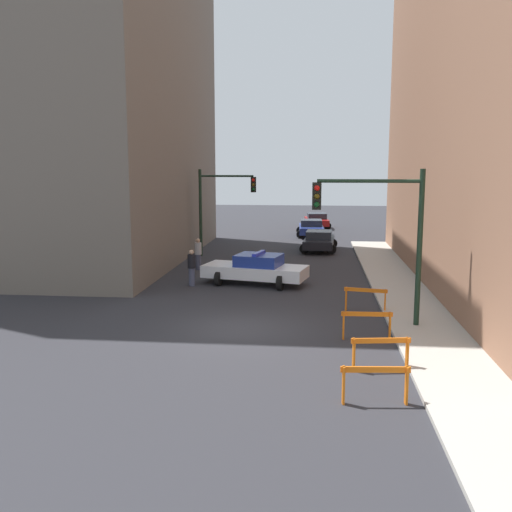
{
  "coord_description": "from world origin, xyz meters",
  "views": [
    {
      "loc": [
        2.46,
        -18.39,
        5.43
      ],
      "look_at": [
        -0.19,
        7.01,
        1.36
      ],
      "focal_mm": 40.0,
      "sensor_mm": 36.0,
      "label": 1
    }
  ],
  "objects_px": {
    "parked_car_far": "(317,220)",
    "barrier_front": "(375,378)",
    "pedestrian_crossing": "(192,267)",
    "police_car": "(256,269)",
    "barrier_mid": "(381,348)",
    "pedestrian_corner": "(198,254)",
    "traffic_light_far": "(218,200)",
    "barrier_back": "(367,321)",
    "parked_car_mid": "(311,228)",
    "parked_car_near": "(319,240)",
    "traffic_light_near": "(384,224)",
    "barrier_corner": "(366,296)"
  },
  "relations": [
    {
      "from": "police_car",
      "to": "parked_car_far",
      "type": "bearing_deg",
      "value": 6.16
    },
    {
      "from": "parked_car_near",
      "to": "pedestrian_corner",
      "type": "bearing_deg",
      "value": -127.25
    },
    {
      "from": "barrier_mid",
      "to": "barrier_front",
      "type": "bearing_deg",
      "value": -99.38
    },
    {
      "from": "pedestrian_corner",
      "to": "barrier_mid",
      "type": "distance_m",
      "value": 16.19
    },
    {
      "from": "police_car",
      "to": "parked_car_near",
      "type": "distance_m",
      "value": 11.13
    },
    {
      "from": "police_car",
      "to": "barrier_back",
      "type": "bearing_deg",
      "value": -139.01
    },
    {
      "from": "traffic_light_near",
      "to": "parked_car_far",
      "type": "relative_size",
      "value": 1.17
    },
    {
      "from": "pedestrian_crossing",
      "to": "barrier_back",
      "type": "xyz_separation_m",
      "value": [
        7.2,
        -7.42,
        -0.24
      ]
    },
    {
      "from": "police_car",
      "to": "parked_car_far",
      "type": "distance_m",
      "value": 24.58
    },
    {
      "from": "parked_car_near",
      "to": "pedestrian_crossing",
      "type": "bearing_deg",
      "value": -113.6
    },
    {
      "from": "parked_car_mid",
      "to": "pedestrian_crossing",
      "type": "height_order",
      "value": "pedestrian_crossing"
    },
    {
      "from": "traffic_light_far",
      "to": "parked_car_far",
      "type": "bearing_deg",
      "value": 70.24
    },
    {
      "from": "traffic_light_near",
      "to": "barrier_mid",
      "type": "height_order",
      "value": "traffic_light_near"
    },
    {
      "from": "police_car",
      "to": "parked_car_mid",
      "type": "bearing_deg",
      "value": 5.26
    },
    {
      "from": "parked_car_near",
      "to": "barrier_back",
      "type": "height_order",
      "value": "parked_car_near"
    },
    {
      "from": "pedestrian_corner",
      "to": "barrier_mid",
      "type": "height_order",
      "value": "pedestrian_corner"
    },
    {
      "from": "barrier_corner",
      "to": "barrier_mid",
      "type": "bearing_deg",
      "value": -91.16
    },
    {
      "from": "police_car",
      "to": "barrier_back",
      "type": "relative_size",
      "value": 3.12
    },
    {
      "from": "traffic_light_far",
      "to": "barrier_mid",
      "type": "relative_size",
      "value": 3.27
    },
    {
      "from": "pedestrian_corner",
      "to": "barrier_back",
      "type": "relative_size",
      "value": 1.04
    },
    {
      "from": "parked_car_near",
      "to": "barrier_corner",
      "type": "distance_m",
      "value": 15.37
    },
    {
      "from": "traffic_light_near",
      "to": "police_car",
      "type": "bearing_deg",
      "value": 126.96
    },
    {
      "from": "barrier_front",
      "to": "barrier_mid",
      "type": "relative_size",
      "value": 1.01
    },
    {
      "from": "barrier_mid",
      "to": "barrier_back",
      "type": "height_order",
      "value": "same"
    },
    {
      "from": "parked_car_mid",
      "to": "pedestrian_corner",
      "type": "height_order",
      "value": "pedestrian_corner"
    },
    {
      "from": "pedestrian_corner",
      "to": "police_car",
      "type": "bearing_deg",
      "value": -122.78
    },
    {
      "from": "parked_car_near",
      "to": "pedestrian_corner",
      "type": "xyz_separation_m",
      "value": [
        -6.34,
        -7.36,
        0.19
      ]
    },
    {
      "from": "barrier_front",
      "to": "barrier_corner",
      "type": "height_order",
      "value": "same"
    },
    {
      "from": "parked_car_far",
      "to": "pedestrian_crossing",
      "type": "bearing_deg",
      "value": -108.07
    },
    {
      "from": "barrier_mid",
      "to": "traffic_light_far",
      "type": "bearing_deg",
      "value": 111.87
    },
    {
      "from": "traffic_light_near",
      "to": "parked_car_near",
      "type": "relative_size",
      "value": 1.18
    },
    {
      "from": "police_car",
      "to": "barrier_front",
      "type": "bearing_deg",
      "value": -149.8
    },
    {
      "from": "police_car",
      "to": "barrier_front",
      "type": "distance_m",
      "value": 13.63
    },
    {
      "from": "traffic_light_near",
      "to": "barrier_corner",
      "type": "relative_size",
      "value": 3.29
    },
    {
      "from": "barrier_front",
      "to": "pedestrian_corner",
      "type": "bearing_deg",
      "value": 114.59
    },
    {
      "from": "traffic_light_far",
      "to": "parked_car_near",
      "type": "bearing_deg",
      "value": 24.06
    },
    {
      "from": "traffic_light_near",
      "to": "pedestrian_corner",
      "type": "distance_m",
      "value": 13.25
    },
    {
      "from": "police_car",
      "to": "parked_car_near",
      "type": "bearing_deg",
      "value": -2.67
    },
    {
      "from": "police_car",
      "to": "barrier_back",
      "type": "height_order",
      "value": "police_car"
    },
    {
      "from": "parked_car_far",
      "to": "parked_car_mid",
      "type": "bearing_deg",
      "value": -99.22
    },
    {
      "from": "police_car",
      "to": "pedestrian_corner",
      "type": "height_order",
      "value": "pedestrian_corner"
    },
    {
      "from": "parked_car_mid",
      "to": "pedestrian_corner",
      "type": "bearing_deg",
      "value": -113.36
    },
    {
      "from": "parked_car_far",
      "to": "pedestrian_corner",
      "type": "distance_m",
      "value": 21.94
    },
    {
      "from": "pedestrian_crossing",
      "to": "police_car",
      "type": "bearing_deg",
      "value": -35.71
    },
    {
      "from": "traffic_light_far",
      "to": "police_car",
      "type": "bearing_deg",
      "value": -68.99
    },
    {
      "from": "pedestrian_crossing",
      "to": "pedestrian_corner",
      "type": "xyz_separation_m",
      "value": [
        -0.53,
        4.0,
        0.0
      ]
    },
    {
      "from": "parked_car_far",
      "to": "barrier_front",
      "type": "relative_size",
      "value": 2.78
    },
    {
      "from": "parked_car_far",
      "to": "barrier_mid",
      "type": "relative_size",
      "value": 2.8
    },
    {
      "from": "traffic_light_far",
      "to": "barrier_front",
      "type": "xyz_separation_m",
      "value": [
        7.19,
        -21.04,
        -2.78
      ]
    },
    {
      "from": "pedestrian_corner",
      "to": "pedestrian_crossing",
      "type": "bearing_deg",
      "value": -160.45
    }
  ]
}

